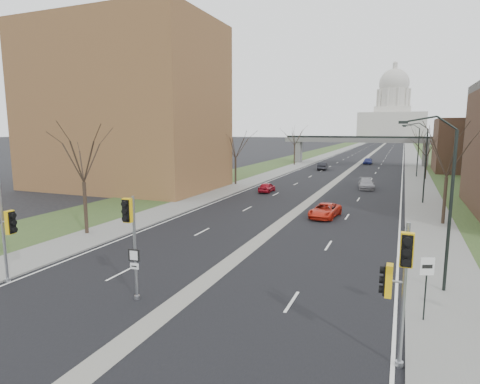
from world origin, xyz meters
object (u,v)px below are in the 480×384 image
Objects in this scene: car_left_near at (267,187)px; car_right_far at (368,161)px; signal_pole_right at (399,275)px; signal_pole_median at (131,230)px; car_left_far at (322,166)px; car_right_near at (325,210)px; speed_limit_sign at (426,277)px; car_right_mid at (366,184)px; signal_pole_left at (1,217)px.

car_left_near is 48.72m from car_right_far.
signal_pole_right is at bearing 113.98° from car_left_near.
signal_pole_median reaches higher than car_left_far.
signal_pole_right is at bearing -68.01° from car_right_near.
speed_limit_sign is 0.57× the size of car_right_mid.
car_left_far is at bearing 82.49° from signal_pole_left.
car_left_far reaches higher than car_right_near.
signal_pole_median is at bearing 96.93° from car_left_near.
car_right_far reaches higher than car_left_near.
signal_pole_left is 7.61m from signal_pole_median.
car_right_mid is (-5.64, 38.92, -1.31)m from speed_limit_sign.
car_left_far is 44.16m from car_right_near.
signal_pole_right reaches higher than car_right_far.
car_right_far reaches higher than car_right_mid.
signal_pole_right is 1.06× the size of car_right_mid.
signal_pole_left reaches higher than car_right_mid.
car_right_near reaches higher than car_left_near.
car_right_near is at bearing 89.20° from speed_limit_sign.
signal_pole_right reaches higher than car_right_near.
signal_pole_right is at bearing -10.39° from signal_pole_median.
signal_pole_median is (7.57, 0.74, -0.14)m from signal_pole_left.
car_right_near is (9.73, -12.23, 0.02)m from car_left_near.
speed_limit_sign reaches higher than car_left_far.
signal_pole_median is at bearing 1.79° from signal_pole_left.
speed_limit_sign is at bearing -61.93° from car_right_near.
signal_pole_left is at bearing 81.18° from car_left_far.
car_right_mid is at bearing 67.23° from signal_pole_left.
signal_pole_right is at bearing -91.40° from car_right_mid.
car_right_mid is (1.98, 19.99, 0.05)m from car_right_near.
signal_pole_median reaches higher than car_right_far.
signal_pole_left is 1.20× the size of car_left_far.
signal_pole_median reaches higher than car_left_near.
signal_pole_median is at bearing 170.23° from speed_limit_sign.
speed_limit_sign is (20.29, 3.67, -1.66)m from signal_pole_left.
car_right_near is at bearing 71.87° from signal_pole_median.
speed_limit_sign is (12.72, 2.93, -1.52)m from signal_pole_median.
signal_pole_left is 1.30× the size of car_right_far.
car_right_far is (7.30, 16.81, -0.04)m from car_left_far.
car_right_near is 60.18m from car_right_far.
signal_pole_right is 1.38× the size of car_left_near.
car_right_mid is at bearing 97.09° from signal_pole_right.
speed_limit_sign is 39.35m from car_right_mid.
car_left_near is at bearing 96.37° from speed_limit_sign.
car_left_far is at bearing 106.46° from car_right_mid.
car_right_mid is at bearing 108.80° from car_left_far.
signal_pole_median is 82.18m from car_right_far.
car_right_far is (-7.58, 83.13, -2.63)m from signal_pole_right.
car_left_near is 31.16m from car_left_far.
car_right_mid is at bearing 75.51° from speed_limit_sign.
car_right_near is at bearing 106.91° from signal_pole_right.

